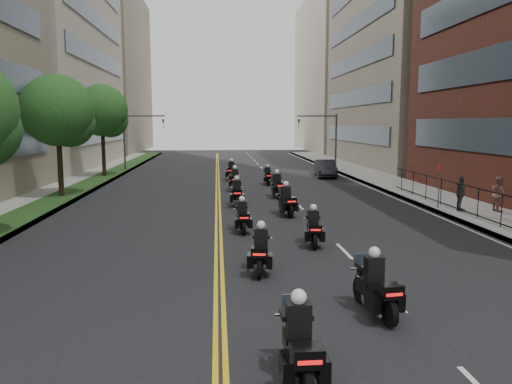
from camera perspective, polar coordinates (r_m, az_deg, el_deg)
sidewalk_right at (r=35.68m, az=17.76°, el=0.05°), size 4.00×90.00×0.15m
sidewalk_left at (r=34.68m, az=-22.09°, el=-0.38°), size 4.00×90.00×0.15m
grass_strip at (r=34.43m, az=-20.83°, el=-0.21°), size 2.00×90.00×0.04m
building_right_tan at (r=61.13m, az=18.52°, el=17.20°), size 15.11×28.00×30.00m
building_right_far at (r=89.12m, az=10.78°, el=13.11°), size 15.00×28.00×26.00m
building_left_mid at (r=60.62m, az=-25.59°, el=18.85°), size 16.11×28.00×34.00m
building_left_far at (r=88.53m, az=-18.33°, el=12.89°), size 16.00×28.00×26.00m
street_trees at (r=28.01m, az=-24.71°, el=8.03°), size 4.40×38.40×7.98m
traffic_signal_right at (r=50.93m, az=8.08°, el=6.68°), size 4.09×0.20×5.60m
traffic_signal_left at (r=50.38m, az=-13.77°, el=6.52°), size 4.09×0.20×5.60m
motorcycle_0 at (r=9.52m, az=5.00°, el=-17.24°), size 0.54×2.34×1.73m
motorcycle_1 at (r=12.84m, az=13.53°, el=-10.71°), size 0.70×2.30×1.70m
motorcycle_2 at (r=15.94m, az=0.54°, el=-6.90°), size 0.68×2.22×1.64m
motorcycle_3 at (r=19.48m, az=6.58°, el=-4.26°), size 0.60×2.18×1.61m
motorcycle_4 at (r=21.73m, az=-1.58°, el=-2.98°), size 0.51×2.13×1.57m
motorcycle_5 at (r=25.57m, az=3.51°, el=-1.16°), size 0.71×2.39×1.76m
motorcycle_6 at (r=28.49m, az=-2.20°, el=-0.24°), size 0.54×2.36×1.74m
motorcycle_7 at (r=31.67m, az=2.45°, el=0.62°), size 0.67×2.42×1.79m
motorcycle_8 at (r=34.91m, az=-2.43°, el=1.30°), size 0.55×2.42×1.79m
motorcycle_9 at (r=38.32m, az=1.35°, el=1.76°), size 0.50×2.13×1.57m
motorcycle_10 at (r=41.41m, az=-2.85°, el=2.34°), size 0.71×2.42×1.79m
parked_sedan at (r=44.17m, az=7.95°, el=2.68°), size 2.03×4.71×1.51m
pedestrian_b at (r=28.83m, az=25.97°, el=-0.19°), size 0.70×0.90×1.82m
pedestrian_c at (r=28.14m, az=22.34°, el=-0.12°), size 0.57×1.13×1.86m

